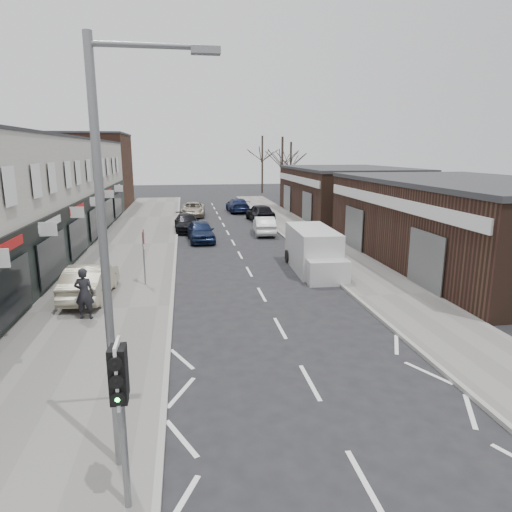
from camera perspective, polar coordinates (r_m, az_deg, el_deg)
name	(u,v)px	position (r m, az deg, el deg)	size (l,w,h in m)	color
ground	(333,424)	(11.48, 9.56, -20.00)	(160.00, 160.00, 0.00)	black
pavement_left	(134,245)	(31.90, -15.02, 1.38)	(5.50, 64.00, 0.12)	slate
pavement_right	(313,239)	(32.95, 7.13, 2.08)	(3.50, 64.00, 0.12)	slate
shop_terrace_left	(7,198)	(30.50, -28.68, 6.37)	(8.00, 41.00, 7.10)	beige
brick_block_far	(91,172)	(55.11, -19.90, 9.89)	(8.00, 10.00, 8.00)	#43261C
right_unit_near	(470,224)	(28.23, 25.18, 3.65)	(10.00, 18.00, 4.50)	#362218
right_unit_far	(347,193)	(46.05, 11.26, 7.76)	(10.00, 16.00, 4.50)	#362218
tree_far_a	(282,201)	(58.72, 3.24, 6.85)	(3.60, 3.60, 8.00)	#382D26
tree_far_b	(290,196)	(65.09, 4.30, 7.43)	(3.60, 3.60, 7.50)	#382D26
tree_far_c	(262,193)	(70.36, 0.78, 7.88)	(3.60, 3.60, 8.50)	#382D26
traffic_light	(120,388)	(8.12, -16.67, -15.50)	(0.28, 0.60, 3.10)	slate
street_lamp	(113,242)	(8.55, -17.40, 1.63)	(2.23, 0.22, 8.00)	slate
warning_sign	(144,241)	(21.56, -13.83, 1.85)	(0.12, 0.80, 2.70)	slate
white_van	(313,251)	(24.32, 7.18, 0.62)	(2.22, 5.85, 2.25)	silver
sedan_on_pavement	(90,281)	(20.61, -20.02, -2.92)	(1.56, 4.47, 1.47)	#A6A085
pedestrian	(84,294)	(18.03, -20.68, -4.41)	(0.71, 0.47, 1.95)	black
parked_car_left_a	(201,231)	(32.40, -6.92, 3.12)	(1.74, 4.32, 1.47)	#131E3C
parked_car_left_b	(187,223)	(36.78, -8.65, 4.13)	(1.88, 4.62, 1.34)	black
parked_car_left_c	(193,209)	(45.16, -7.90, 5.79)	(2.27, 4.91, 1.37)	#AB9D89
parked_car_right_a	(264,225)	(34.93, 1.04, 3.85)	(1.46, 4.19, 1.38)	silver
parked_car_right_b	(260,212)	(41.62, 0.53, 5.47)	(1.88, 4.67, 1.59)	black
parked_car_right_c	(238,205)	(48.05, -2.32, 6.37)	(2.01, 4.96, 1.44)	#151E42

